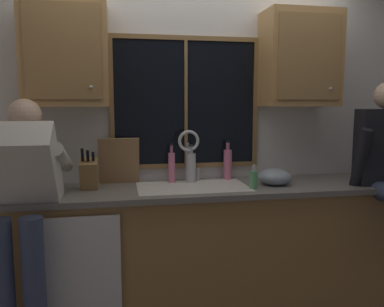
{
  "coord_description": "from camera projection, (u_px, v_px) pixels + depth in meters",
  "views": [
    {
      "loc": [
        -0.62,
        -3.06,
        1.53
      ],
      "look_at": [
        -0.1,
        -0.3,
        1.16
      ],
      "focal_mm": 36.83,
      "sensor_mm": 36.0,
      "label": 1
    }
  ],
  "objects": [
    {
      "name": "back_wall",
      "position": [
        196.0,
        134.0,
        3.18
      ],
      "size": [
        5.86,
        0.12,
        2.55
      ],
      "primitive_type": "cube",
      "color": "silver",
      "rests_on": "floor"
    },
    {
      "name": "window_glass",
      "position": [
        186.0,
        103.0,
        3.07
      ],
      "size": [
        1.1,
        0.02,
        0.95
      ],
      "primitive_type": "cube",
      "color": "black"
    },
    {
      "name": "window_frame_top",
      "position": [
        186.0,
        38.0,
        3.0
      ],
      "size": [
        1.17,
        0.02,
        0.04
      ],
      "primitive_type": "cube",
      "color": "olive"
    },
    {
      "name": "window_frame_bottom",
      "position": [
        186.0,
        165.0,
        3.12
      ],
      "size": [
        1.17,
        0.02,
        0.04
      ],
      "primitive_type": "cube",
      "color": "olive"
    },
    {
      "name": "window_frame_left",
      "position": [
        112.0,
        103.0,
        2.96
      ],
      "size": [
        0.03,
        0.02,
        0.95
      ],
      "primitive_type": "cube",
      "color": "olive"
    },
    {
      "name": "window_frame_right",
      "position": [
        255.0,
        103.0,
        3.16
      ],
      "size": [
        0.04,
        0.02,
        0.95
      ],
      "primitive_type": "cube",
      "color": "olive"
    },
    {
      "name": "window_mullion_center",
      "position": [
        186.0,
        103.0,
        3.06
      ],
      "size": [
        0.02,
        0.02,
        0.95
      ],
      "primitive_type": "cube",
      "color": "olive"
    },
    {
      "name": "lower_cabinet_run",
      "position": [
        205.0,
        249.0,
        2.95
      ],
      "size": [
        3.46,
        0.58,
        0.88
      ],
      "primitive_type": "cube",
      "color": "#A07744",
      "rests_on": "floor"
    },
    {
      "name": "countertop",
      "position": [
        205.0,
        189.0,
        2.87
      ],
      "size": [
        3.52,
        0.62,
        0.04
      ],
      "primitive_type": "cube",
      "color": "slate",
      "rests_on": "lower_cabinet_run"
    },
    {
      "name": "dishwasher_front",
      "position": [
        73.0,
        274.0,
        2.47
      ],
      "size": [
        0.6,
        0.02,
        0.74
      ],
      "primitive_type": "cube",
      "color": "white"
    },
    {
      "name": "upper_cabinet_left",
      "position": [
        66.0,
        54.0,
        2.71
      ],
      "size": [
        0.57,
        0.36,
        0.72
      ],
      "color": "#B2844C"
    },
    {
      "name": "upper_cabinet_right",
      "position": [
        300.0,
        59.0,
        3.03
      ],
      "size": [
        0.57,
        0.36,
        0.72
      ],
      "color": "#B2844C"
    },
    {
      "name": "sink",
      "position": [
        193.0,
        200.0,
        2.87
      ],
      "size": [
        0.8,
        0.46,
        0.21
      ],
      "color": "white",
      "rests_on": "lower_cabinet_run"
    },
    {
      "name": "faucet",
      "position": [
        189.0,
        149.0,
        3.01
      ],
      "size": [
        0.18,
        0.09,
        0.4
      ],
      "color": "silver",
      "rests_on": "countertop"
    },
    {
      "name": "person_standing",
      "position": [
        20.0,
        198.0,
        2.35
      ],
      "size": [
        0.53,
        0.69,
        1.55
      ],
      "color": "#384260",
      "rests_on": "floor"
    },
    {
      "name": "knife_block",
      "position": [
        89.0,
        175.0,
        2.75
      ],
      "size": [
        0.12,
        0.18,
        0.32
      ],
      "color": "olive",
      "rests_on": "countertop"
    },
    {
      "name": "cutting_board",
      "position": [
        119.0,
        161.0,
        2.95
      ],
      "size": [
        0.3,
        0.09,
        0.35
      ],
      "primitive_type": "cube",
      "rotation": [
        0.21,
        0.0,
        0.0
      ],
      "color": "#997047",
      "rests_on": "countertop"
    },
    {
      "name": "mixing_bowl",
      "position": [
        275.0,
        177.0,
        2.94
      ],
      "size": [
        0.25,
        0.25,
        0.13
      ],
      "primitive_type": "ellipsoid",
      "color": "#8C99A8",
      "rests_on": "countertop"
    },
    {
      "name": "soap_dispenser",
      "position": [
        253.0,
        179.0,
        2.8
      ],
      "size": [
        0.06,
        0.07,
        0.17
      ],
      "color": "#59A566",
      "rests_on": "countertop"
    },
    {
      "name": "bottle_green_glass",
      "position": [
        172.0,
        167.0,
        3.0
      ],
      "size": [
        0.05,
        0.05,
        0.3
      ],
      "color": "pink",
      "rests_on": "countertop"
    },
    {
      "name": "bottle_tall_clear",
      "position": [
        228.0,
        164.0,
        3.13
      ],
      "size": [
        0.07,
        0.07,
        0.31
      ],
      "color": "pink",
      "rests_on": "countertop"
    },
    {
      "name": "bottle_amber_small",
      "position": [
        191.0,
        167.0,
        3.01
      ],
      "size": [
        0.07,
        0.07,
        0.29
      ],
      "color": "#B7B7BC",
      "rests_on": "countertop"
    }
  ]
}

